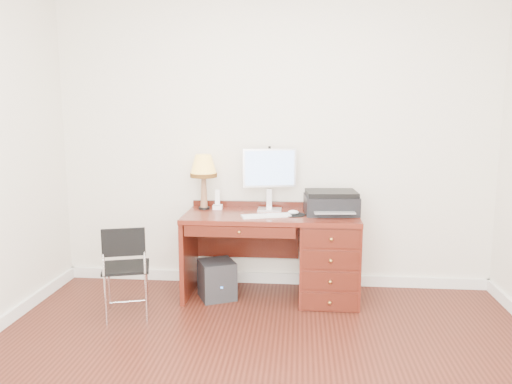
# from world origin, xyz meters

# --- Properties ---
(ground) EXTENTS (4.00, 4.00, 0.00)m
(ground) POSITION_xyz_m (0.00, 0.00, 0.00)
(ground) COLOR #35130C
(ground) RESTS_ON ground
(room_shell) EXTENTS (4.00, 4.00, 4.00)m
(room_shell) POSITION_xyz_m (0.00, 0.63, 0.05)
(room_shell) COLOR silver
(room_shell) RESTS_ON ground
(desk) EXTENTS (1.50, 0.67, 0.75)m
(desk) POSITION_xyz_m (0.32, 1.40, 0.41)
(desk) COLOR #5C1D13
(desk) RESTS_ON ground
(monitor) EXTENTS (0.48, 0.19, 0.55)m
(monitor) POSITION_xyz_m (-0.02, 1.58, 1.10)
(monitor) COLOR silver
(monitor) RESTS_ON desk
(keyboard) EXTENTS (0.43, 0.24, 0.02)m
(keyboard) POSITION_xyz_m (-0.04, 1.27, 0.76)
(keyboard) COLOR white
(keyboard) RESTS_ON desk
(mouse_pad) EXTENTS (0.21, 0.21, 0.04)m
(mouse_pad) POSITION_xyz_m (0.19, 1.37, 0.76)
(mouse_pad) COLOR black
(mouse_pad) RESTS_ON desk
(printer) EXTENTS (0.48, 0.39, 0.20)m
(printer) POSITION_xyz_m (0.52, 1.45, 0.85)
(printer) COLOR black
(printer) RESTS_ON desk
(leg_lamp) EXTENTS (0.24, 0.24, 0.49)m
(leg_lamp) POSITION_xyz_m (-0.62, 1.55, 1.11)
(leg_lamp) COLOR black
(leg_lamp) RESTS_ON desk
(phone) EXTENTS (0.09, 0.09, 0.18)m
(phone) POSITION_xyz_m (-0.50, 1.56, 0.80)
(phone) COLOR white
(phone) RESTS_ON desk
(pen_cup) EXTENTS (0.08, 0.08, 0.09)m
(pen_cup) POSITION_xyz_m (0.36, 1.59, 0.80)
(pen_cup) COLOR black
(pen_cup) RESTS_ON desk
(chair) EXTENTS (0.44, 0.45, 0.76)m
(chair) POSITION_xyz_m (-1.13, 0.82, 0.46)
(chair) COLOR black
(chair) RESTS_ON ground
(equipment_box) EXTENTS (0.38, 0.38, 0.33)m
(equipment_box) POSITION_xyz_m (-0.47, 1.32, 0.17)
(equipment_box) COLOR black
(equipment_box) RESTS_ON ground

